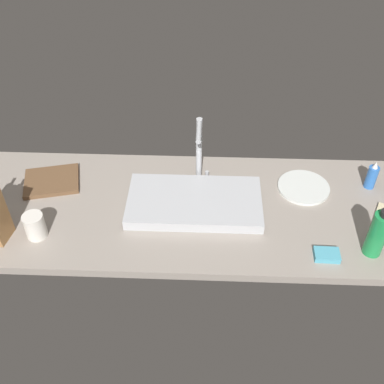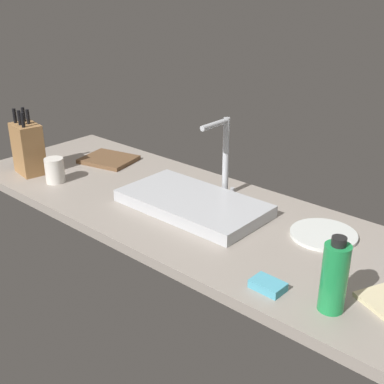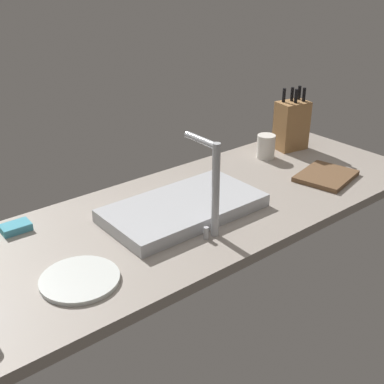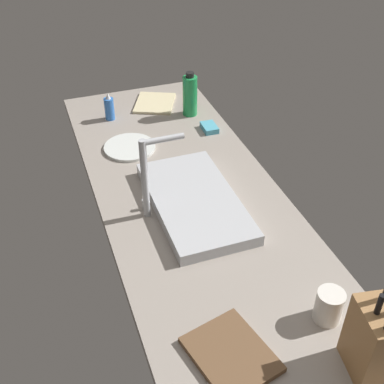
# 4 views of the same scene
# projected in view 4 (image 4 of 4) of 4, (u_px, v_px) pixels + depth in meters

# --- Properties ---
(countertop_slab) EXTENTS (1.97, 0.66, 0.04)m
(countertop_slab) POSITION_uv_depth(u_px,v_px,m) (196.00, 210.00, 1.77)
(countertop_slab) COLOR gray
(countertop_slab) RESTS_ON ground
(sink_basin) EXTENTS (0.53, 0.28, 0.04)m
(sink_basin) POSITION_uv_depth(u_px,v_px,m) (195.00, 201.00, 1.75)
(sink_basin) COLOR #B7BABF
(sink_basin) RESTS_ON countertop_slab
(faucet) EXTENTS (0.06, 0.15, 0.30)m
(faucet) POSITION_uv_depth(u_px,v_px,m) (149.00, 172.00, 1.62)
(faucet) COLOR #B7BABF
(faucet) RESTS_ON countertop_slab
(knife_block) EXTENTS (0.15, 0.11, 0.27)m
(knife_block) POSITION_uv_depth(u_px,v_px,m) (374.00, 341.00, 1.18)
(knife_block) COLOR #9E7042
(knife_block) RESTS_ON countertop_slab
(cutting_board) EXTENTS (0.26, 0.23, 0.02)m
(cutting_board) POSITION_uv_depth(u_px,v_px,m) (231.00, 354.00, 1.27)
(cutting_board) COLOR brown
(cutting_board) RESTS_ON countertop_slab
(soap_bottle) EXTENTS (0.04, 0.04, 0.13)m
(soap_bottle) POSITION_uv_depth(u_px,v_px,m) (109.00, 108.00, 2.23)
(soap_bottle) COLOR blue
(soap_bottle) RESTS_ON countertop_slab
(water_bottle) EXTENTS (0.07, 0.07, 0.21)m
(water_bottle) POSITION_uv_depth(u_px,v_px,m) (190.00, 95.00, 2.24)
(water_bottle) COLOR #1E8E47
(water_bottle) RESTS_ON countertop_slab
(dinner_plate) EXTENTS (0.21, 0.21, 0.01)m
(dinner_plate) POSITION_uv_depth(u_px,v_px,m) (130.00, 147.00, 2.06)
(dinner_plate) COLOR silver
(dinner_plate) RESTS_ON countertop_slab
(dish_towel) EXTENTS (0.26, 0.25, 0.01)m
(dish_towel) POSITION_uv_depth(u_px,v_px,m) (155.00, 103.00, 2.37)
(dish_towel) COLOR beige
(dish_towel) RESTS_ON countertop_slab
(coffee_mug) EXTENTS (0.08, 0.08, 0.10)m
(coffee_mug) POSITION_uv_depth(u_px,v_px,m) (329.00, 306.00, 1.34)
(coffee_mug) COLOR silver
(coffee_mug) RESTS_ON countertop_slab
(dish_sponge) EXTENTS (0.09, 0.06, 0.02)m
(dish_sponge) POSITION_uv_depth(u_px,v_px,m) (209.00, 128.00, 2.17)
(dish_sponge) COLOR #4CA3BC
(dish_sponge) RESTS_ON countertop_slab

